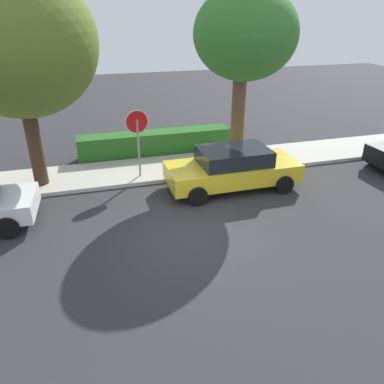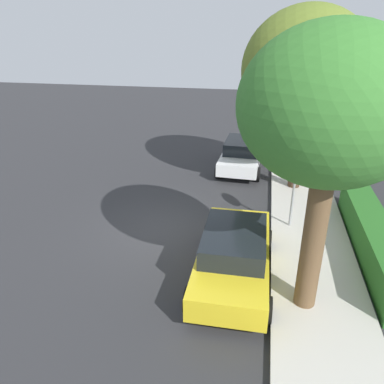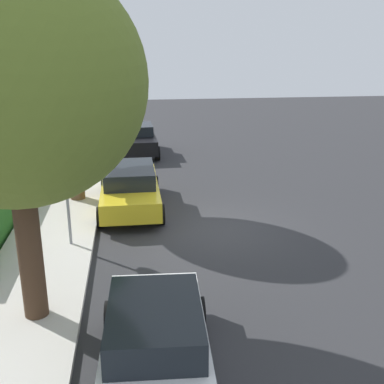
# 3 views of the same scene
# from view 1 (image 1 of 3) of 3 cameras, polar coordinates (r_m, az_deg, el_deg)

# --- Properties ---
(ground_plane) EXTENTS (60.00, 60.00, 0.00)m
(ground_plane) POSITION_cam_1_polar(r_m,az_deg,el_deg) (10.66, 0.35, -6.33)
(ground_plane) COLOR #2D2D30
(sidewalk_curb) EXTENTS (32.00, 2.43, 0.14)m
(sidewalk_curb) POSITION_cam_1_polar(r_m,az_deg,el_deg) (14.79, -4.88, 3.57)
(sidewalk_curb) COLOR beige
(sidewalk_curb) RESTS_ON ground_plane
(stop_sign) EXTENTS (0.83, 0.11, 2.59)m
(stop_sign) POSITION_cam_1_polar(r_m,az_deg,el_deg) (13.51, -8.30, 8.98)
(stop_sign) COLOR gray
(stop_sign) RESTS_ON ground_plane
(parked_car_yellow) EXTENTS (4.58, 2.09, 1.45)m
(parked_car_yellow) POSITION_cam_1_polar(r_m,az_deg,el_deg) (13.10, 6.21, 3.68)
(parked_car_yellow) COLOR yellow
(parked_car_yellow) RESTS_ON ground_plane
(street_tree_near_corner) EXTENTS (3.64, 3.64, 6.53)m
(street_tree_near_corner) POSITION_cam_1_polar(r_m,az_deg,el_deg) (14.13, 8.13, 22.48)
(street_tree_near_corner) COLOR brown
(street_tree_near_corner) RESTS_ON ground_plane
(street_tree_mid_block) EXTENTS (4.74, 4.74, 7.08)m
(street_tree_mid_block) POSITION_cam_1_polar(r_m,az_deg,el_deg) (13.19, -24.91, 19.89)
(street_tree_mid_block) COLOR #422D1E
(street_tree_mid_block) RESTS_ON ground_plane
(front_yard_hedge) EXTENTS (6.49, 0.91, 1.03)m
(front_yard_hedge) POSITION_cam_1_polar(r_m,az_deg,el_deg) (16.29, -5.58, 7.37)
(front_yard_hedge) COLOR #286623
(front_yard_hedge) RESTS_ON ground_plane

